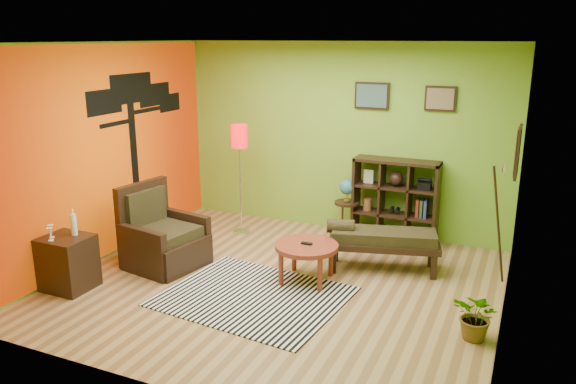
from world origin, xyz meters
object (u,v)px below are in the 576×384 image
at_px(coffee_table, 307,249).
at_px(armchair, 162,241).
at_px(cube_shelf, 396,201).
at_px(bench, 381,239).
at_px(side_cabinet, 68,262).
at_px(potted_plant, 477,321).
at_px(globe_table, 347,193).
at_px(floor_lamp, 239,146).

distance_m(coffee_table, armchair, 1.92).
distance_m(cube_shelf, bench, 1.12).
height_order(armchair, side_cabinet, armchair).
height_order(side_cabinet, potted_plant, side_cabinet).
xyz_separation_m(globe_table, potted_plant, (2.08, -2.27, -0.47)).
height_order(coffee_table, globe_table, globe_table).
xyz_separation_m(globe_table, bench, (0.77, -0.98, -0.25)).
relative_size(side_cabinet, floor_lamp, 0.58).
bearing_deg(cube_shelf, bench, -86.10).
bearing_deg(cube_shelf, side_cabinet, -135.08).
height_order(side_cabinet, globe_table, side_cabinet).
distance_m(coffee_table, bench, 1.00).
relative_size(coffee_table, cube_shelf, 0.64).
xyz_separation_m(armchair, bench, (2.62, 0.98, 0.09)).
height_order(floor_lamp, globe_table, floor_lamp).
bearing_deg(globe_table, potted_plant, -47.54).
bearing_deg(globe_table, coffee_table, -88.37).
height_order(armchair, bench, armchair).
distance_m(armchair, globe_table, 2.71).
bearing_deg(coffee_table, potted_plant, -16.48).
xyz_separation_m(coffee_table, bench, (0.72, 0.69, 0.01)).
xyz_separation_m(coffee_table, potted_plant, (2.03, -0.60, -0.21)).
xyz_separation_m(floor_lamp, globe_table, (1.50, 0.47, -0.66)).
relative_size(side_cabinet, bench, 0.65).
height_order(armchair, floor_lamp, floor_lamp).
relative_size(globe_table, cube_shelf, 0.73).
xyz_separation_m(armchair, globe_table, (1.85, 1.96, 0.34)).
height_order(coffee_table, armchair, armchair).
bearing_deg(armchair, side_cabinet, -119.06).
relative_size(floor_lamp, bench, 1.12).
bearing_deg(floor_lamp, potted_plant, -26.78).
bearing_deg(potted_plant, floor_lamp, 153.22).
bearing_deg(potted_plant, side_cabinet, -170.93).
xyz_separation_m(coffee_table, cube_shelf, (0.65, 1.79, 0.20)).
bearing_deg(floor_lamp, globe_table, 17.20).
xyz_separation_m(side_cabinet, floor_lamp, (0.92, 2.53, 1.00)).
height_order(armchair, globe_table, armchair).
relative_size(armchair, bench, 0.72).
relative_size(coffee_table, side_cabinet, 0.80).
bearing_deg(bench, floor_lamp, 167.17).
xyz_separation_m(bench, potted_plant, (1.31, -1.29, -0.22)).
relative_size(armchair, side_cabinet, 1.11).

